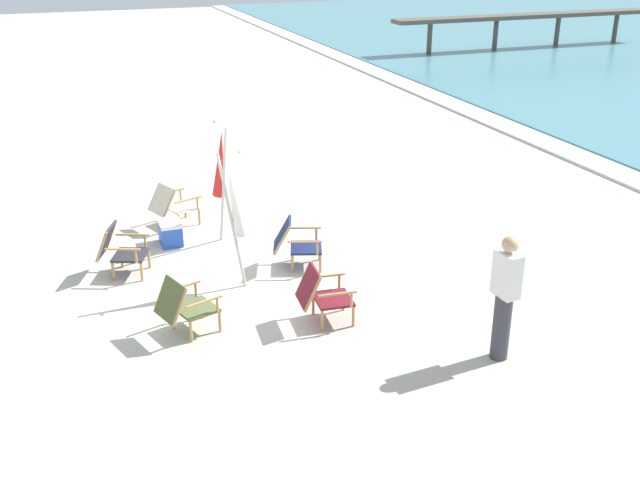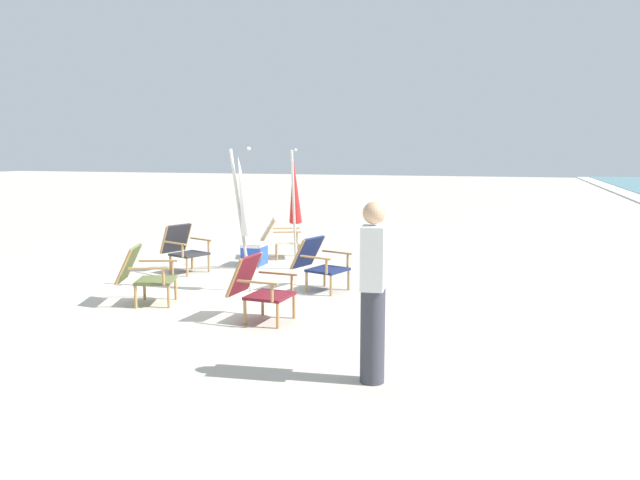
% 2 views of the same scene
% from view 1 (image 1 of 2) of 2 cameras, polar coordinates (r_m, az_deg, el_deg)
% --- Properties ---
extents(ground_plane, '(80.00, 80.00, 0.00)m').
position_cam_1_polar(ground_plane, '(11.18, -7.45, -3.69)').
color(ground_plane, '#B7AF9E').
extents(beach_chair_back_left, '(0.80, 0.87, 0.81)m').
position_cam_1_polar(beach_chair_back_left, '(11.76, -15.03, -0.62)').
color(beach_chair_back_left, '#28282D').
rests_on(beach_chair_back_left, ground).
extents(beach_chair_back_right, '(0.77, 0.87, 0.80)m').
position_cam_1_polar(beach_chair_back_right, '(9.88, -10.31, -4.87)').
color(beach_chair_back_right, '#515B33').
rests_on(beach_chair_back_right, ground).
extents(beach_chair_far_center, '(0.64, 0.76, 0.80)m').
position_cam_1_polar(beach_chair_far_center, '(10.01, 0.13, -4.09)').
color(beach_chair_far_center, maroon).
rests_on(beach_chair_far_center, ground).
extents(beach_chair_front_right, '(0.78, 0.90, 0.79)m').
position_cam_1_polar(beach_chair_front_right, '(11.62, -1.90, -0.13)').
color(beach_chair_front_right, '#19234C').
rests_on(beach_chair_front_right, ground).
extents(beach_chair_front_left, '(0.81, 0.93, 0.78)m').
position_cam_1_polar(beach_chair_front_left, '(13.45, -11.18, 2.70)').
color(beach_chair_front_left, beige).
rests_on(beach_chair_front_left, ground).
extents(umbrella_furled_white, '(0.28, 0.44, 2.11)m').
position_cam_1_polar(umbrella_furled_white, '(10.68, -6.55, 3.11)').
color(umbrella_furled_white, '#B7B2A8').
rests_on(umbrella_furled_white, ground).
extents(umbrella_furled_red, '(0.56, 0.30, 2.09)m').
position_cam_1_polar(umbrella_furled_red, '(12.30, -7.59, 5.68)').
color(umbrella_furled_red, '#B7B2A8').
rests_on(umbrella_furled_red, ground).
extents(person_near_chairs, '(0.36, 0.23, 1.63)m').
position_cam_1_polar(person_near_chairs, '(9.29, 13.88, -4.25)').
color(person_near_chairs, '#383842').
rests_on(person_near_chairs, ground).
extents(cooler_box, '(0.49, 0.35, 0.40)m').
position_cam_1_polar(cooler_box, '(12.79, -11.33, 0.56)').
color(cooler_box, blue).
rests_on(cooler_box, ground).
extents(pier_distant, '(0.90, 12.30, 1.49)m').
position_cam_1_polar(pier_distant, '(33.82, 15.59, 15.99)').
color(pier_distant, brown).
rests_on(pier_distant, ground).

